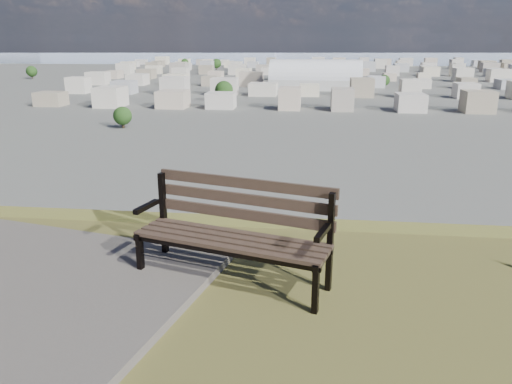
# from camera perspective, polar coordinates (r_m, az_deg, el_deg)

# --- Properties ---
(park_bench) EXTENTS (1.92, 1.07, 0.96)m
(park_bench) POSITION_cam_1_polar(r_m,az_deg,el_deg) (4.69, -2.35, -3.96)
(park_bench) COLOR #432F26
(park_bench) RESTS_ON hilltop_mesa
(arena) EXTENTS (51.32, 22.90, 21.41)m
(arena) POSITION_cam_1_polar(r_m,az_deg,el_deg) (288.40, 6.80, 12.59)
(arena) COLOR beige
(arena) RESTS_ON ground
(city_blocks) EXTENTS (395.00, 361.00, 7.00)m
(city_blocks) POSITION_cam_1_polar(r_m,az_deg,el_deg) (396.86, 6.81, 13.57)
(city_blocks) COLOR beige
(city_blocks) RESTS_ON ground
(city_trees) EXTENTS (406.52, 387.20, 9.98)m
(city_trees) POSITION_cam_1_polar(r_m,az_deg,el_deg) (322.59, 1.97, 13.13)
(city_trees) COLOR #382B1C
(city_trees) RESTS_ON ground
(bay_water) EXTENTS (2400.00, 700.00, 0.12)m
(bay_water) POSITION_cam_1_polar(r_m,az_deg,el_deg) (902.11, 6.90, 15.27)
(bay_water) COLOR #879EAC
(bay_water) RESTS_ON ground
(far_hills) EXTENTS (2050.00, 340.00, 60.00)m
(far_hills) POSITION_cam_1_polar(r_m,az_deg,el_deg) (1405.96, 4.37, 17.00)
(far_hills) COLOR #949BB8
(far_hills) RESTS_ON ground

